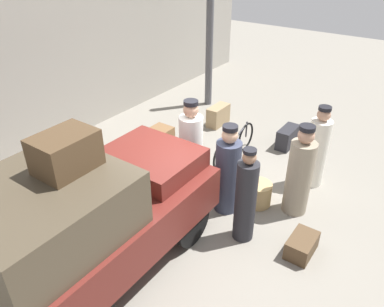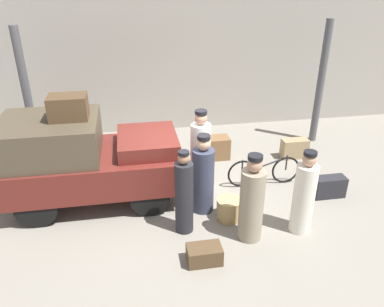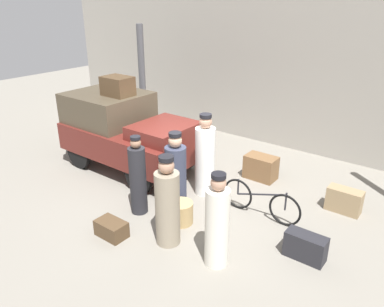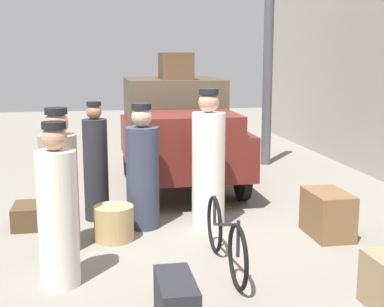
% 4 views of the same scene
% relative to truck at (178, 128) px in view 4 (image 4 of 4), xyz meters
% --- Properties ---
extents(ground_plane, '(30.00, 30.00, 0.00)m').
position_rel_truck_xyz_m(ground_plane, '(1.99, -0.34, -0.99)').
color(ground_plane, gray).
extents(canopy_pillar_left, '(0.20, 0.20, 3.32)m').
position_rel_truck_xyz_m(canopy_pillar_left, '(-1.40, 2.07, 0.67)').
color(canopy_pillar_left, '#4C4C51').
rests_on(canopy_pillar_left, ground).
extents(truck, '(3.42, 1.82, 1.83)m').
position_rel_truck_xyz_m(truck, '(0.00, 0.00, 0.00)').
color(truck, black).
rests_on(truck, ground).
extents(bicycle, '(1.68, 0.04, 0.69)m').
position_rel_truck_xyz_m(bicycle, '(3.84, -0.08, -0.66)').
color(bicycle, black).
rests_on(bicycle, ground).
extents(wicker_basket, '(0.49, 0.49, 0.43)m').
position_rel_truck_xyz_m(wicker_basket, '(2.73, -1.21, -0.78)').
color(wicker_basket, tan).
rests_on(wicker_basket, ground).
extents(porter_lifting_near_truck, '(0.43, 0.43, 1.67)m').
position_rel_truck_xyz_m(porter_lifting_near_truck, '(2.95, -1.83, -0.24)').
color(porter_lifting_near_truck, gray).
rests_on(porter_lifting_near_truck, ground).
extents(porter_with_bicycle, '(0.43, 0.43, 1.83)m').
position_rel_truck_xyz_m(porter_with_bicycle, '(2.40, 0.04, -0.16)').
color(porter_with_bicycle, white).
rests_on(porter_with_bicycle, ground).
extents(porter_carrying_trunk, '(0.39, 0.39, 1.63)m').
position_rel_truck_xyz_m(porter_carrying_trunk, '(3.94, -1.78, -0.25)').
color(porter_carrying_trunk, silver).
rests_on(porter_carrying_trunk, ground).
extents(conductor_in_dark_uniform, '(0.33, 0.33, 1.63)m').
position_rel_truck_xyz_m(conductor_in_dark_uniform, '(1.82, -1.41, -0.24)').
color(conductor_in_dark_uniform, '#232328').
rests_on(conductor_in_dark_uniform, ground).
extents(porter_standing_middle, '(0.43, 0.43, 1.64)m').
position_rel_truck_xyz_m(porter_standing_middle, '(2.29, -0.81, -0.25)').
color(porter_standing_middle, '#33384C').
rests_on(porter_standing_middle, ground).
extents(trunk_large_brown, '(0.67, 0.30, 0.46)m').
position_rel_truck_xyz_m(trunk_large_brown, '(5.05, -0.79, -0.77)').
color(trunk_large_brown, '#232328').
rests_on(trunk_large_brown, ground).
extents(trunk_umber_medium, '(0.58, 0.36, 0.30)m').
position_rel_truck_xyz_m(trunk_umber_medium, '(2.01, -2.33, -0.84)').
color(trunk_umber_medium, '#4C3823').
rests_on(trunk_umber_medium, ground).
extents(suitcase_tan_flat, '(0.74, 0.46, 0.57)m').
position_rel_truck_xyz_m(suitcase_tan_flat, '(3.05, 1.43, -0.71)').
color(suitcase_tan_flat, brown).
rests_on(suitcase_tan_flat, ground).
extents(trunk_on_truck_roof, '(0.71, 0.53, 0.46)m').
position_rel_truck_xyz_m(trunk_on_truck_roof, '(-0.17, 0.00, 1.06)').
color(trunk_on_truck_roof, '#4C3823').
rests_on(trunk_on_truck_roof, truck).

